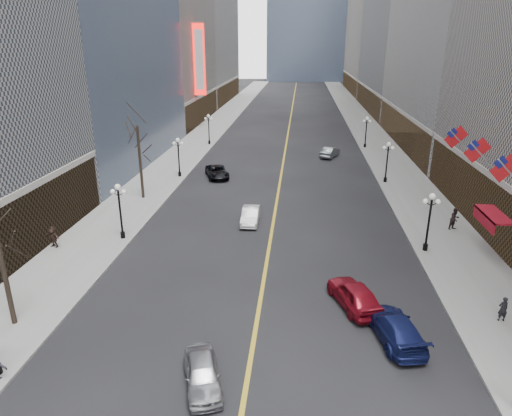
% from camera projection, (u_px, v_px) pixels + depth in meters
% --- Properties ---
extents(sidewalk_east, '(6.00, 230.00, 0.15)m').
position_uv_depth(sidewalk_east, '(376.00, 142.00, 71.70)').
color(sidewalk_east, gray).
rests_on(sidewalk_east, ground).
extents(sidewalk_west, '(6.00, 230.00, 0.15)m').
position_uv_depth(sidewalk_west, '(201.00, 139.00, 74.25)').
color(sidewalk_west, gray).
rests_on(sidewalk_west, ground).
extents(lane_line, '(0.25, 200.00, 0.02)m').
position_uv_depth(lane_line, '(289.00, 130.00, 82.35)').
color(lane_line, gold).
rests_on(lane_line, ground).
extents(streetlamp_east_1, '(1.26, 0.44, 4.52)m').
position_uv_depth(streetlamp_east_1, '(430.00, 216.00, 33.54)').
color(streetlamp_east_1, black).
rests_on(streetlamp_east_1, sidewalk_east).
extents(streetlamp_east_2, '(1.26, 0.44, 4.52)m').
position_uv_depth(streetlamp_east_2, '(387.00, 158.00, 50.37)').
color(streetlamp_east_2, black).
rests_on(streetlamp_east_2, sidewalk_east).
extents(streetlamp_east_3, '(1.26, 0.44, 4.52)m').
position_uv_depth(streetlamp_east_3, '(366.00, 129.00, 67.20)').
color(streetlamp_east_3, black).
rests_on(streetlamp_east_3, sidewalk_east).
extents(streetlamp_west_1, '(1.26, 0.44, 4.52)m').
position_uv_depth(streetlamp_west_1, '(120.00, 206.00, 35.69)').
color(streetlamp_west_1, black).
rests_on(streetlamp_west_1, sidewalk_west).
extents(streetlamp_west_2, '(1.26, 0.44, 4.52)m').
position_uv_depth(streetlamp_west_2, '(178.00, 153.00, 52.51)').
color(streetlamp_west_2, black).
rests_on(streetlamp_west_2, sidewalk_west).
extents(streetlamp_west_3, '(1.26, 0.44, 4.52)m').
position_uv_depth(streetlamp_west_3, '(209.00, 126.00, 69.34)').
color(streetlamp_west_3, black).
rests_on(streetlamp_west_3, sidewalk_west).
extents(flag_3, '(2.87, 0.12, 2.87)m').
position_uv_depth(flag_3, '(508.00, 171.00, 28.91)').
color(flag_3, '#B2B2B7').
rests_on(flag_3, ground).
extents(flag_4, '(2.87, 0.12, 2.87)m').
position_uv_depth(flag_4, '(479.00, 153.00, 33.58)').
color(flag_4, '#B2B2B7').
rests_on(flag_4, ground).
extents(flag_5, '(2.87, 0.12, 2.87)m').
position_uv_depth(flag_5, '(458.00, 139.00, 38.26)').
color(flag_5, '#B2B2B7').
rests_on(flag_5, ground).
extents(awning_c, '(1.40, 4.00, 0.93)m').
position_uv_depth(awning_c, '(491.00, 216.00, 33.09)').
color(awning_c, maroon).
rests_on(awning_c, ground).
extents(theatre_marquee, '(2.00, 0.55, 12.00)m').
position_uv_depth(theatre_marquee, '(199.00, 60.00, 79.68)').
color(theatre_marquee, red).
rests_on(theatre_marquee, ground).
extents(tree_west_far, '(3.60, 3.60, 7.92)m').
position_uv_depth(tree_west_far, '(138.00, 138.00, 44.05)').
color(tree_west_far, '#2D231C').
rests_on(tree_west_far, sidewalk_west).
extents(car_nb_near, '(2.73, 4.27, 1.35)m').
position_uv_depth(car_nb_near, '(202.00, 374.00, 20.87)').
color(car_nb_near, '#95979C').
rests_on(car_nb_near, ground).
extents(car_nb_mid, '(1.50, 4.11, 1.35)m').
position_uv_depth(car_nb_mid, '(250.00, 215.00, 39.89)').
color(car_nb_mid, silver).
rests_on(car_nb_mid, ground).
extents(car_nb_far, '(3.79, 5.43, 1.38)m').
position_uv_depth(car_nb_far, '(217.00, 172.00, 53.23)').
color(car_nb_far, black).
rests_on(car_nb_far, ground).
extents(car_sb_near, '(2.98, 5.26, 1.44)m').
position_uv_depth(car_sb_near, '(395.00, 328.00, 24.13)').
color(car_sb_near, navy).
rests_on(car_sb_near, ground).
extents(car_sb_mid, '(3.41, 5.06, 1.60)m').
position_uv_depth(car_sb_mid, '(354.00, 295.00, 27.16)').
color(car_sb_mid, maroon).
rests_on(car_sb_mid, ground).
extents(car_sb_far, '(3.02, 4.61, 1.44)m').
position_uv_depth(car_sb_far, '(330.00, 152.00, 62.67)').
color(car_sb_far, '#555B5E').
rests_on(car_sb_far, ground).
extents(ped_ne_corner, '(0.59, 0.46, 1.51)m').
position_uv_depth(ped_ne_corner, '(503.00, 309.00, 25.50)').
color(ped_ne_corner, black).
rests_on(ped_ne_corner, sidewalk_east).
extents(ped_east_walk, '(1.04, 0.89, 1.87)m').
position_uv_depth(ped_east_walk, '(455.00, 219.00, 37.99)').
color(ped_east_walk, black).
rests_on(ped_east_walk, sidewalk_east).
extents(ped_west_far, '(1.61, 1.00, 1.68)m').
position_uv_depth(ped_west_far, '(53.00, 237.00, 34.74)').
color(ped_west_far, '#34241D').
rests_on(ped_west_far, sidewalk_west).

